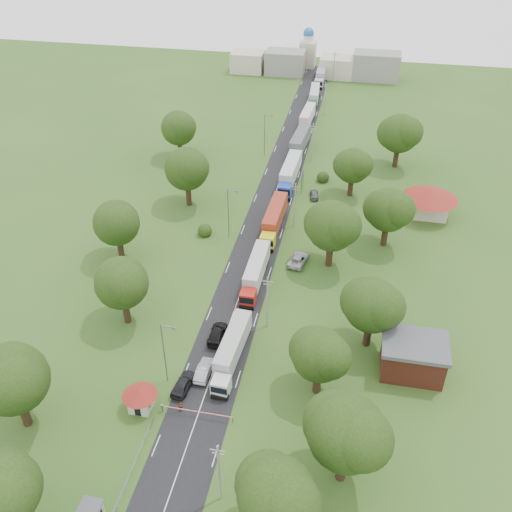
% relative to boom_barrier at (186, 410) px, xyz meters
% --- Properties ---
extents(ground, '(260.00, 260.00, 0.00)m').
position_rel_boom_barrier_xyz_m(ground, '(1.36, 25.00, -0.89)').
color(ground, '#2E561C').
rests_on(ground, ground).
extents(road, '(8.00, 200.00, 0.04)m').
position_rel_boom_barrier_xyz_m(road, '(1.36, 45.00, -0.89)').
color(road, black).
rests_on(road, ground).
extents(boom_barrier, '(9.22, 0.35, 1.18)m').
position_rel_boom_barrier_xyz_m(boom_barrier, '(0.00, 0.00, 0.00)').
color(boom_barrier, slate).
rests_on(boom_barrier, ground).
extents(guard_booth, '(4.40, 4.40, 3.45)m').
position_rel_boom_barrier_xyz_m(guard_booth, '(-5.84, -0.00, 1.27)').
color(guard_booth, beige).
rests_on(guard_booth, ground).
extents(guard_rail, '(0.10, 17.00, 1.70)m').
position_rel_boom_barrier_xyz_m(guard_rail, '(-3.64, -10.00, -0.89)').
color(guard_rail, slate).
rests_on(guard_rail, ground).
extents(info_sign, '(0.12, 3.10, 4.10)m').
position_rel_boom_barrier_xyz_m(info_sign, '(6.56, 60.00, 2.11)').
color(info_sign, slate).
rests_on(info_sign, ground).
extents(pole_0, '(1.60, 0.24, 9.00)m').
position_rel_boom_barrier_xyz_m(pole_0, '(6.86, -10.00, 3.79)').
color(pole_0, gray).
rests_on(pole_0, ground).
extents(pole_1, '(1.60, 0.24, 9.00)m').
position_rel_boom_barrier_xyz_m(pole_1, '(6.86, 18.00, 3.79)').
color(pole_1, gray).
rests_on(pole_1, ground).
extents(pole_2, '(1.60, 0.24, 9.00)m').
position_rel_boom_barrier_xyz_m(pole_2, '(6.86, 46.00, 3.79)').
color(pole_2, gray).
rests_on(pole_2, ground).
extents(pole_3, '(1.60, 0.24, 9.00)m').
position_rel_boom_barrier_xyz_m(pole_3, '(6.86, 74.00, 3.79)').
color(pole_3, gray).
rests_on(pole_3, ground).
extents(pole_4, '(1.60, 0.24, 9.00)m').
position_rel_boom_barrier_xyz_m(pole_4, '(6.86, 102.00, 3.79)').
color(pole_4, gray).
rests_on(pole_4, ground).
extents(pole_5, '(1.60, 0.24, 9.00)m').
position_rel_boom_barrier_xyz_m(pole_5, '(6.86, 130.00, 3.79)').
color(pole_5, gray).
rests_on(pole_5, ground).
extents(lamp_0, '(2.03, 0.22, 10.00)m').
position_rel_boom_barrier_xyz_m(lamp_0, '(-3.99, 5.00, 4.66)').
color(lamp_0, slate).
rests_on(lamp_0, ground).
extents(lamp_1, '(2.03, 0.22, 10.00)m').
position_rel_boom_barrier_xyz_m(lamp_1, '(-3.99, 40.00, 4.66)').
color(lamp_1, slate).
rests_on(lamp_1, ground).
extents(lamp_2, '(2.03, 0.22, 10.00)m').
position_rel_boom_barrier_xyz_m(lamp_2, '(-3.99, 75.00, 4.66)').
color(lamp_2, slate).
rests_on(lamp_2, ground).
extents(tree_0, '(8.80, 8.80, 11.07)m').
position_rel_boom_barrier_xyz_m(tree_0, '(13.35, -12.84, 6.33)').
color(tree_0, '#382616').
rests_on(tree_0, ground).
extents(tree_1, '(9.60, 9.60, 12.05)m').
position_rel_boom_barrier_xyz_m(tree_1, '(19.34, -4.83, 6.96)').
color(tree_1, '#382616').
rests_on(tree_1, ground).
extents(tree_2, '(8.00, 8.00, 10.10)m').
position_rel_boom_barrier_xyz_m(tree_2, '(15.35, 7.14, 5.70)').
color(tree_2, '#382616').
rests_on(tree_2, ground).
extents(tree_3, '(8.80, 8.80, 11.07)m').
position_rel_boom_barrier_xyz_m(tree_3, '(21.35, 17.16, 6.33)').
color(tree_3, '#382616').
rests_on(tree_3, ground).
extents(tree_4, '(9.60, 9.60, 12.05)m').
position_rel_boom_barrier_xyz_m(tree_4, '(14.34, 35.17, 6.96)').
color(tree_4, '#382616').
rests_on(tree_4, ground).
extents(tree_5, '(8.80, 8.80, 11.07)m').
position_rel_boom_barrier_xyz_m(tree_5, '(23.35, 43.16, 6.33)').
color(tree_5, '#382616').
rests_on(tree_5, ground).
extents(tree_6, '(8.00, 8.00, 10.10)m').
position_rel_boom_barrier_xyz_m(tree_6, '(16.35, 60.14, 5.70)').
color(tree_6, '#382616').
rests_on(tree_6, ground).
extents(tree_7, '(9.60, 9.60, 12.05)m').
position_rel_boom_barrier_xyz_m(tree_7, '(25.34, 75.17, 6.96)').
color(tree_7, '#382616').
rests_on(tree_7, ground).
extents(tree_8, '(8.00, 8.00, 10.10)m').
position_rel_boom_barrier_xyz_m(tree_8, '(-12.65, -16.86, 5.70)').
color(tree_8, '#382616').
rests_on(tree_8, ground).
extents(tree_9, '(9.60, 9.60, 12.05)m').
position_rel_boom_barrier_xyz_m(tree_9, '(-18.66, -4.83, 6.96)').
color(tree_9, '#382616').
rests_on(tree_9, ground).
extents(tree_10, '(8.80, 8.80, 11.07)m').
position_rel_boom_barrier_xyz_m(tree_10, '(-13.65, 15.16, 6.33)').
color(tree_10, '#382616').
rests_on(tree_10, ground).
extents(tree_11, '(8.80, 8.80, 11.07)m').
position_rel_boom_barrier_xyz_m(tree_11, '(-20.65, 30.16, 6.33)').
color(tree_11, '#382616').
rests_on(tree_11, ground).
extents(tree_12, '(9.60, 9.60, 12.05)m').
position_rel_boom_barrier_xyz_m(tree_12, '(-14.66, 50.17, 6.96)').
color(tree_12, '#382616').
rests_on(tree_12, ground).
extents(tree_13, '(8.80, 8.80, 11.07)m').
position_rel_boom_barrier_xyz_m(tree_13, '(-22.65, 70.16, 6.33)').
color(tree_13, '#382616').
rests_on(tree_13, ground).
extents(house_brick, '(8.60, 6.60, 5.20)m').
position_rel_boom_barrier_xyz_m(house_brick, '(27.36, 13.00, 1.76)').
color(house_brick, maroon).
rests_on(house_brick, ground).
extents(house_cream, '(10.08, 10.08, 5.80)m').
position_rel_boom_barrier_xyz_m(house_cream, '(31.36, 55.00, 2.75)').
color(house_cream, beige).
rests_on(house_cream, ground).
extents(distant_town, '(52.00, 8.00, 8.00)m').
position_rel_boom_barrier_xyz_m(distant_town, '(2.04, 135.00, 2.60)').
color(distant_town, gray).
rests_on(distant_town, ground).
extents(church, '(5.00, 5.00, 12.30)m').
position_rel_boom_barrier_xyz_m(church, '(-2.64, 143.00, 4.50)').
color(church, beige).
rests_on(church, ground).
extents(truck_0, '(3.02, 13.80, 3.81)m').
position_rel_boom_barrier_xyz_m(truck_0, '(3.40, 10.07, 1.13)').
color(truck_0, silver).
rests_on(truck_0, ground).
extents(truck_1, '(2.46, 13.99, 3.88)m').
position_rel_boom_barrier_xyz_m(truck_1, '(3.15, 28.04, 1.17)').
color(truck_1, '#AA1C13').
rests_on(truck_1, ground).
extents(truck_2, '(2.90, 15.02, 4.16)m').
position_rel_boom_barrier_xyz_m(truck_2, '(3.37, 44.24, 1.31)').
color(truck_2, yellow).
rests_on(truck_2, ground).
extents(truck_3, '(3.07, 15.60, 4.32)m').
position_rel_boom_barrier_xyz_m(truck_3, '(3.53, 62.80, 1.40)').
color(truck_3, '#1C3DAD').
rests_on(truck_3, ground).
extents(truck_4, '(3.54, 15.69, 4.33)m').
position_rel_boom_barrier_xyz_m(truck_4, '(3.49, 78.33, 1.41)').
color(truck_4, white).
rests_on(truck_4, ground).
extents(truck_5, '(2.96, 13.80, 3.81)m').
position_rel_boom_barrier_xyz_m(truck_5, '(3.23, 94.55, 1.13)').
color(truck_5, '#AE1E1A').
rests_on(truck_5, ground).
extents(truck_6, '(2.95, 13.59, 3.75)m').
position_rel_boom_barrier_xyz_m(truck_6, '(3.22, 110.86, 1.10)').
color(truck_6, '#225720').
rests_on(truck_6, ground).
extents(truck_7, '(2.68, 14.55, 4.03)m').
position_rel_boom_barrier_xyz_m(truck_7, '(3.27, 129.16, 1.25)').
color(truck_7, '#B7B7B7').
rests_on(truck_7, ground).
extents(car_lane_front, '(2.58, 5.10, 1.66)m').
position_rel_boom_barrier_xyz_m(car_lane_front, '(-1.64, 4.14, -0.06)').
color(car_lane_front, black).
rests_on(car_lane_front, ground).
extents(car_lane_mid, '(1.77, 4.84, 1.58)m').
position_rel_boom_barrier_xyz_m(car_lane_mid, '(0.36, 7.00, -0.10)').
color(car_lane_mid, '#9FA2A7').
rests_on(car_lane_mid, ground).
extents(car_lane_rear, '(2.21, 5.42, 1.57)m').
position_rel_boom_barrier_xyz_m(car_lane_rear, '(0.36, 14.15, -0.10)').
color(car_lane_rear, black).
rests_on(car_lane_rear, ground).
extents(car_verge_near, '(3.53, 5.97, 1.56)m').
position_rel_boom_barrier_xyz_m(car_verge_near, '(9.22, 34.63, -0.11)').
color(car_verge_near, beige).
rests_on(car_verge_near, ground).
extents(car_verge_far, '(2.32, 4.32, 1.40)m').
position_rel_boom_barrier_xyz_m(car_verge_far, '(9.36, 57.69, -0.19)').
color(car_verge_far, '#54575B').
rests_on(car_verge_far, ground).
extents(pedestrian_near, '(0.71, 0.70, 1.66)m').
position_rel_boom_barrier_xyz_m(pedestrian_near, '(-0.89, 0.50, -0.06)').
color(pedestrian_near, gray).
rests_on(pedestrian_near, ground).
extents(pedestrian_booth, '(1.20, 1.18, 1.95)m').
position_rel_boom_barrier_xyz_m(pedestrian_booth, '(-5.14, 1.17, 0.08)').
color(pedestrian_booth, gray).
rests_on(pedestrian_booth, ground).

